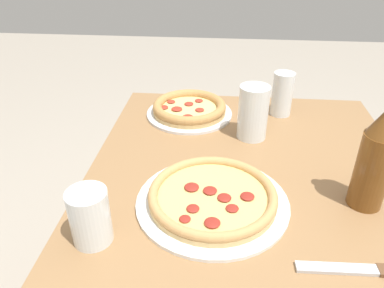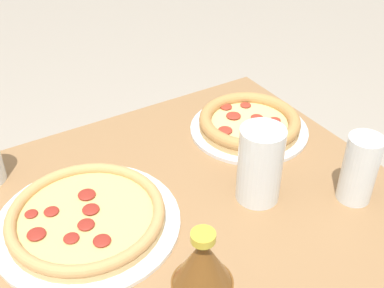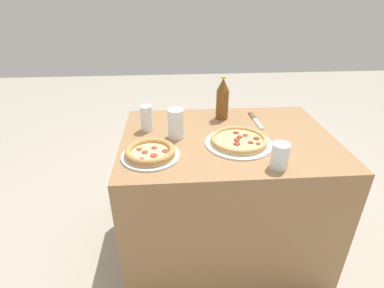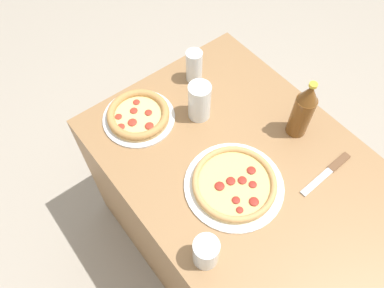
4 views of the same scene
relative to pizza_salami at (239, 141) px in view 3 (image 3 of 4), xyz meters
The scene contains 9 objects.
ground_plane 0.76m from the pizza_salami, 114.52° to the left, with size 8.00×8.00×0.00m, color #A89E8E.
table 0.40m from the pizza_salami, 114.52° to the left, with size 1.07×0.78×0.74m.
pizza_salami is the anchor object (origin of this frame).
pizza_margherita 0.43m from the pizza_salami, 167.84° to the right, with size 0.26×0.26×0.04m.
glass_lemonade 0.32m from the pizza_salami, 162.44° to the left, with size 0.08×0.08×0.15m.
glass_water 0.49m from the pizza_salami, 157.09° to the left, with size 0.06×0.06×0.13m.
glass_iced_tea 0.25m from the pizza_salami, 60.85° to the right, with size 0.08×0.08×0.11m.
beer_bottle 0.34m from the pizza_salami, 95.59° to the left, with size 0.07×0.07×0.24m.
knife 0.32m from the pizza_salami, 61.03° to the left, with size 0.03×0.23×0.01m.
Camera 3 is at (-0.28, -1.34, 1.42)m, focal length 28.00 mm.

